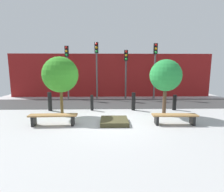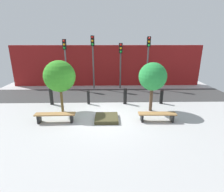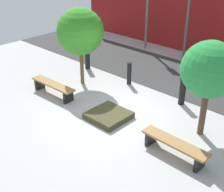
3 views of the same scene
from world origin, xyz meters
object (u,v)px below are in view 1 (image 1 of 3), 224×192
object	(u,v)px
bench_right	(175,117)
bollard_center	(133,101)
bench_left	(53,117)
tree_behind_right_bench	(166,76)
traffic_light_mid_west	(97,61)
traffic_light_mid_east	(126,65)
planter_bed	(114,121)
traffic_light_west	(67,63)
bollard_far_left	(50,101)
bollard_right	(174,102)
traffic_light_east	(155,61)
tree_behind_left_bench	(60,75)
bollard_left	(92,103)

from	to	relation	value
bench_right	bollard_center	world-z (taller)	bollard_center
bench_left	tree_behind_right_bench	size ratio (longest dim) A/B	0.71
bench_left	traffic_light_mid_west	xyz separation A→B (m)	(1.40, 6.30, 2.53)
bollard_center	traffic_light_mid_east	world-z (taller)	traffic_light_mid_east
bench_left	planter_bed	bearing A→B (deg)	3.02
bench_right	traffic_light_west	world-z (taller)	traffic_light_west
tree_behind_right_bench	bollard_far_left	distance (m)	6.23
bench_right	bollard_right	bearing A→B (deg)	70.92
bollard_center	traffic_light_east	size ratio (longest dim) A/B	0.24
traffic_light_east	traffic_light_mid_west	bearing A→B (deg)	180.00
tree_behind_left_bench	bench_right	bearing A→B (deg)	-15.41
planter_bed	bollard_far_left	world-z (taller)	bollard_far_left
traffic_light_west	traffic_light_east	world-z (taller)	traffic_light_east
tree_behind_right_bench	traffic_light_east	bearing A→B (deg)	80.93
traffic_light_west	traffic_light_east	distance (m)	6.56
traffic_light_east	tree_behind_right_bench	bearing A→B (deg)	-99.07
tree_behind_left_bench	traffic_light_mid_west	xyz separation A→B (m)	(1.40, 4.92, 0.86)
bollard_center	traffic_light_west	bearing A→B (deg)	139.62
traffic_light_east	traffic_light_west	bearing A→B (deg)	-180.00
bench_right	traffic_light_west	distance (m)	8.87
tree_behind_right_bench	traffic_light_east	distance (m)	5.06
bench_left	bollard_center	distance (m)	4.44
tree_behind_left_bench	bollard_center	distance (m)	4.11
tree_behind_right_bench	traffic_light_mid_east	distance (m)	5.15
bench_left	traffic_light_west	world-z (taller)	traffic_light_west
bench_left	bench_right	size ratio (longest dim) A/B	1.05
traffic_light_west	traffic_light_mid_west	xyz separation A→B (m)	(2.19, 0.00, 0.17)
bollard_far_left	traffic_light_west	size ratio (longest dim) A/B	0.26
traffic_light_mid_east	bollard_left	bearing A→B (deg)	-120.77
bench_right	bollard_right	size ratio (longest dim) A/B	2.17
planter_bed	traffic_light_west	world-z (taller)	traffic_light_west
tree_behind_left_bench	traffic_light_mid_west	bearing A→B (deg)	74.11
bench_left	traffic_light_mid_east	distance (m)	7.57
bollard_right	bench_left	bearing A→B (deg)	-156.94
bollard_far_left	traffic_light_mid_west	size ratio (longest dim) A/B	0.24
bench_right	traffic_light_east	distance (m)	6.83
bench_left	bollard_left	bearing A→B (deg)	60.44
planter_bed	traffic_light_mid_east	world-z (taller)	traffic_light_mid_east
planter_bed	bollard_right	bearing A→B (deg)	34.05
bollard_far_left	traffic_light_east	xyz separation A→B (m)	(6.73, 3.77, 2.31)
tree_behind_left_bench	bollard_left	world-z (taller)	tree_behind_left_bench
bench_left	traffic_light_mid_west	world-z (taller)	traffic_light_mid_west
bench_right	bollard_far_left	distance (m)	6.46
bollard_right	bench_right	bearing A→B (deg)	-110.64
planter_bed	bollard_right	distance (m)	4.18
bollard_left	traffic_light_east	size ratio (longest dim) A/B	0.21
bollard_right	traffic_light_mid_east	xyz separation A→B (m)	(-2.35, 3.77, 2.09)
bench_left	bollard_center	xyz separation A→B (m)	(3.64, 2.53, 0.16)
tree_behind_left_bench	bollard_center	size ratio (longest dim) A/B	2.89
traffic_light_west	traffic_light_mid_east	xyz separation A→B (m)	(4.37, -0.00, -0.18)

